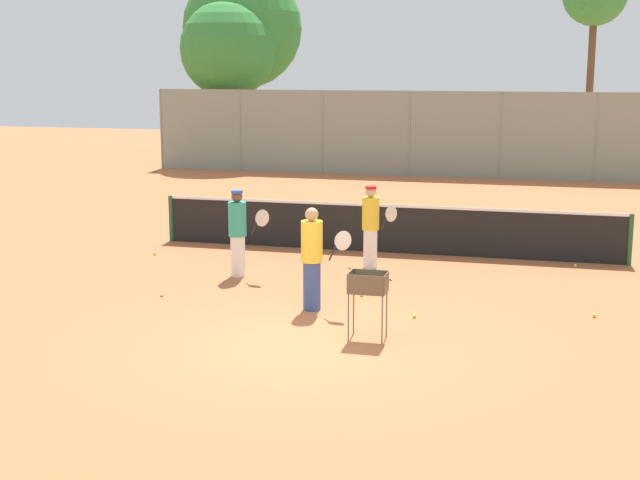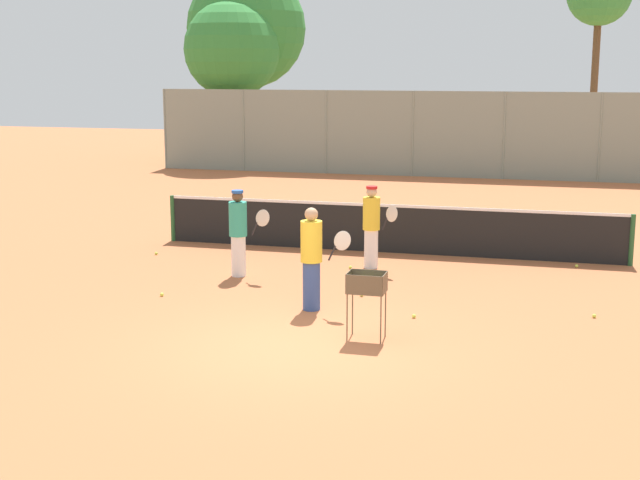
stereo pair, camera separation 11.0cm
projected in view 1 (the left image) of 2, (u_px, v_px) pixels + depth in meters
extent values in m
plane|color=#B7663D|center=(301.00, 346.00, 13.05)|extent=(80.00, 80.00, 0.00)
cylinder|color=#26592D|center=(171.00, 218.00, 20.68)|extent=(0.10, 0.10, 1.07)
cylinder|color=#26592D|center=(630.00, 240.00, 18.18)|extent=(0.10, 0.10, 1.07)
cube|color=black|center=(386.00, 230.00, 19.43)|extent=(10.14, 0.01, 1.01)
cube|color=white|center=(386.00, 206.00, 19.33)|extent=(10.14, 0.02, 0.06)
cylinder|color=gray|center=(161.00, 129.00, 34.95)|extent=(0.08, 0.08, 3.11)
cylinder|color=gray|center=(240.00, 130.00, 34.14)|extent=(0.08, 0.08, 3.11)
cylinder|color=gray|center=(323.00, 132.00, 33.33)|extent=(0.08, 0.08, 3.11)
cylinder|color=gray|center=(409.00, 134.00, 32.53)|extent=(0.08, 0.08, 3.11)
cylinder|color=gray|center=(500.00, 136.00, 31.72)|extent=(0.08, 0.08, 3.11)
cylinder|color=gray|center=(596.00, 137.00, 30.91)|extent=(0.08, 0.08, 3.11)
cube|color=gray|center=(454.00, 135.00, 32.12)|extent=(22.92, 0.01, 3.11)
cylinder|color=brown|center=(590.00, 90.00, 36.19)|extent=(0.29, 0.29, 6.06)
cylinder|color=brown|center=(244.00, 113.00, 37.67)|extent=(0.30, 0.30, 4.03)
sphere|color=#338438|center=(242.00, 28.00, 36.99)|extent=(4.95, 4.95, 4.95)
cylinder|color=brown|center=(230.00, 122.00, 36.15)|extent=(0.40, 0.40, 3.48)
sphere|color=#338438|center=(228.00, 49.00, 35.59)|extent=(3.87, 3.87, 3.87)
cylinder|color=white|center=(238.00, 256.00, 17.28)|extent=(0.28, 0.28, 0.80)
cylinder|color=teal|center=(237.00, 219.00, 17.13)|extent=(0.35, 0.35, 0.66)
sphere|color=brown|center=(237.00, 196.00, 17.05)|extent=(0.22, 0.22, 0.22)
cylinder|color=#2659B2|center=(237.00, 192.00, 17.03)|extent=(0.23, 0.23, 0.05)
cylinder|color=black|center=(254.00, 229.00, 17.04)|extent=(0.15, 0.05, 0.27)
ellipsoid|color=silver|center=(262.00, 218.00, 16.93)|extent=(0.40, 0.08, 0.43)
cylinder|color=white|center=(370.00, 249.00, 17.99)|extent=(0.28, 0.28, 0.79)
cylinder|color=yellow|center=(371.00, 213.00, 17.85)|extent=(0.35, 0.35, 0.66)
sphere|color=#DBB28C|center=(371.00, 192.00, 17.76)|extent=(0.21, 0.21, 0.21)
cylinder|color=red|center=(371.00, 187.00, 17.74)|extent=(0.22, 0.22, 0.05)
cylinder|color=black|center=(384.00, 224.00, 17.64)|extent=(0.14, 0.10, 0.27)
ellipsoid|color=silver|center=(391.00, 214.00, 17.48)|extent=(0.36, 0.22, 0.43)
cylinder|color=#334C8C|center=(312.00, 286.00, 14.91)|extent=(0.29, 0.29, 0.83)
cylinder|color=yellow|center=(312.00, 241.00, 14.76)|extent=(0.36, 0.36, 0.69)
sphere|color=tan|center=(312.00, 214.00, 14.67)|extent=(0.22, 0.22, 0.22)
cylinder|color=black|center=(332.00, 253.00, 14.68)|extent=(0.15, 0.04, 0.27)
ellipsoid|color=silver|center=(343.00, 241.00, 14.58)|extent=(0.40, 0.06, 0.43)
cylinder|color=brown|center=(348.00, 318.00, 13.21)|extent=(0.02, 0.02, 0.73)
cylinder|color=brown|center=(382.00, 320.00, 13.09)|extent=(0.02, 0.02, 0.73)
cylinder|color=brown|center=(354.00, 311.00, 13.55)|extent=(0.02, 0.02, 0.73)
cylinder|color=brown|center=(387.00, 314.00, 13.43)|extent=(0.02, 0.02, 0.73)
cube|color=brown|center=(368.00, 292.00, 13.25)|extent=(0.55, 0.40, 0.01)
cube|color=brown|center=(365.00, 285.00, 13.03)|extent=(0.55, 0.01, 0.30)
cube|color=brown|center=(371.00, 279.00, 13.41)|extent=(0.55, 0.01, 0.30)
cube|color=brown|center=(350.00, 281.00, 13.29)|extent=(0.01, 0.40, 0.30)
cube|color=brown|center=(386.00, 283.00, 13.15)|extent=(0.01, 0.40, 0.30)
sphere|color=#D1E54C|center=(371.00, 290.00, 13.21)|extent=(0.07, 0.07, 0.07)
sphere|color=#D1E54C|center=(374.00, 288.00, 13.30)|extent=(0.07, 0.07, 0.07)
sphere|color=#D1E54C|center=(361.00, 284.00, 13.33)|extent=(0.07, 0.07, 0.07)
sphere|color=#D1E54C|center=(370.00, 286.00, 13.24)|extent=(0.07, 0.07, 0.07)
sphere|color=#D1E54C|center=(370.00, 291.00, 13.14)|extent=(0.07, 0.07, 0.07)
sphere|color=#D1E54C|center=(370.00, 290.00, 13.20)|extent=(0.07, 0.07, 0.07)
sphere|color=#D1E54C|center=(361.00, 285.00, 13.25)|extent=(0.07, 0.07, 0.07)
sphere|color=#D1E54C|center=(378.00, 285.00, 13.29)|extent=(0.07, 0.07, 0.07)
sphere|color=#D1E54C|center=(367.00, 285.00, 13.29)|extent=(0.07, 0.07, 0.07)
sphere|color=#D1E54C|center=(365.00, 288.00, 13.29)|extent=(0.07, 0.07, 0.07)
sphere|color=#D1E54C|center=(380.00, 290.00, 13.18)|extent=(0.07, 0.07, 0.07)
sphere|color=#D1E54C|center=(368.00, 290.00, 13.19)|extent=(0.07, 0.07, 0.07)
sphere|color=#D1E54C|center=(369.00, 285.00, 13.25)|extent=(0.07, 0.07, 0.07)
sphere|color=#D1E54C|center=(155.00, 254.00, 19.25)|extent=(0.07, 0.07, 0.07)
sphere|color=#D1E54C|center=(594.00, 315.00, 14.52)|extent=(0.07, 0.07, 0.07)
sphere|color=#D1E54C|center=(350.00, 267.00, 17.95)|extent=(0.07, 0.07, 0.07)
sphere|color=#D1E54C|center=(575.00, 265.00, 18.11)|extent=(0.07, 0.07, 0.07)
sphere|color=#D1E54C|center=(162.00, 295.00, 15.81)|extent=(0.07, 0.07, 0.07)
sphere|color=#D1E54C|center=(362.00, 295.00, 15.82)|extent=(0.07, 0.07, 0.07)
sphere|color=#D1E54C|center=(414.00, 316.00, 14.49)|extent=(0.07, 0.07, 0.07)
sphere|color=#D1E54C|center=(317.00, 272.00, 17.54)|extent=(0.07, 0.07, 0.07)
cube|color=#232328|center=(431.00, 152.00, 37.00)|extent=(4.20, 1.70, 0.90)
cube|color=#33383D|center=(426.00, 133.00, 36.89)|extent=(2.20, 1.50, 0.70)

